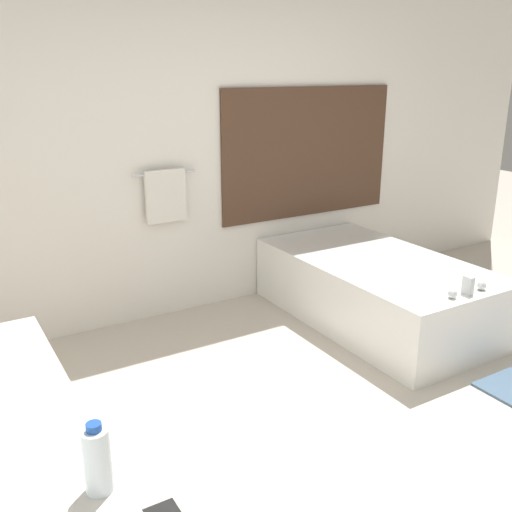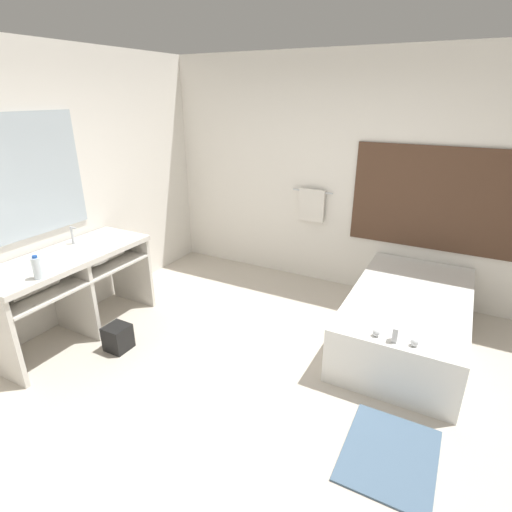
{
  "view_description": "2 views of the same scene",
  "coord_description": "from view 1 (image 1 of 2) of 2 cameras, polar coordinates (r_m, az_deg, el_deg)",
  "views": [
    {
      "loc": [
        -1.89,
        -1.83,
        1.89
      ],
      "look_at": [
        -0.31,
        0.8,
        0.89
      ],
      "focal_mm": 40.0,
      "sensor_mm": 36.0,
      "label": 1
    },
    {
      "loc": [
        1.32,
        -2.34,
        2.25
      ],
      "look_at": [
        -0.32,
        0.75,
        0.82
      ],
      "focal_mm": 28.0,
      "sensor_mm": 36.0,
      "label": 2
    }
  ],
  "objects": [
    {
      "name": "water_bottle_2",
      "position": [
        1.59,
        -15.61,
        -19.02
      ],
      "size": [
        0.07,
        0.07,
        0.2
      ],
      "color": "white",
      "rests_on": "vanity_counter"
    },
    {
      "name": "wall_back_with_blinds",
      "position": [
        4.52,
        -5.61,
        11.14
      ],
      "size": [
        7.4,
        0.13,
        2.7
      ],
      "color": "white",
      "rests_on": "ground_plane"
    },
    {
      "name": "bathtub",
      "position": [
        4.55,
        11.89,
        -3.01
      ],
      "size": [
        1.04,
        1.88,
        0.63
      ],
      "color": "white",
      "rests_on": "ground_plane"
    },
    {
      "name": "ground_plane",
      "position": [
        3.24,
        12.74,
        -18.07
      ],
      "size": [
        16.0,
        16.0,
        0.0
      ],
      "primitive_type": "plane",
      "color": "beige",
      "rests_on": "ground"
    }
  ]
}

